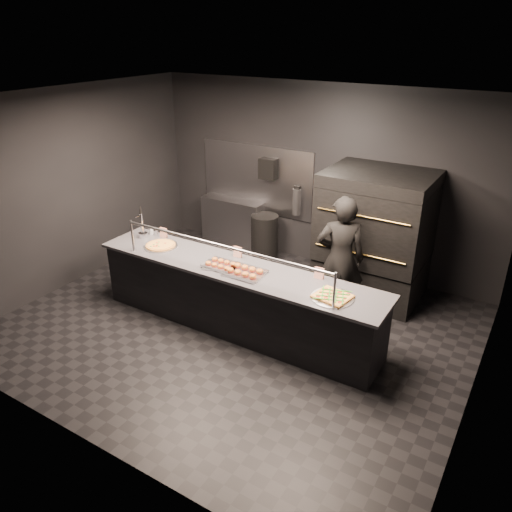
% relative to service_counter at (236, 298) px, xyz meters
% --- Properties ---
extents(room, '(6.04, 6.00, 3.00)m').
position_rel_service_counter_xyz_m(room, '(-0.02, 0.05, 1.03)').
color(room, black).
rests_on(room, ground).
extents(service_counter, '(4.10, 0.78, 1.37)m').
position_rel_service_counter_xyz_m(service_counter, '(0.00, 0.00, 0.00)').
color(service_counter, black).
rests_on(service_counter, ground).
extents(pizza_oven, '(1.50, 1.23, 1.91)m').
position_rel_service_counter_xyz_m(pizza_oven, '(1.20, 1.90, 0.50)').
color(pizza_oven, black).
rests_on(pizza_oven, ground).
extents(prep_shelf, '(1.20, 0.35, 0.90)m').
position_rel_service_counter_xyz_m(prep_shelf, '(-1.60, 2.32, -0.01)').
color(prep_shelf, '#99999E').
rests_on(prep_shelf, ground).
extents(towel_dispenser, '(0.30, 0.20, 0.35)m').
position_rel_service_counter_xyz_m(towel_dispenser, '(-0.90, 2.39, 1.09)').
color(towel_dispenser, black).
rests_on(towel_dispenser, room).
extents(fire_extinguisher, '(0.14, 0.14, 0.51)m').
position_rel_service_counter_xyz_m(fire_extinguisher, '(-0.35, 2.40, 0.60)').
color(fire_extinguisher, '#B2B2B7').
rests_on(fire_extinguisher, room).
extents(beer_tap, '(0.13, 0.19, 0.51)m').
position_rel_service_counter_xyz_m(beer_tap, '(-1.71, 0.11, 0.60)').
color(beer_tap, silver).
rests_on(beer_tap, service_counter).
extents(round_pizza, '(0.48, 0.48, 0.03)m').
position_rel_service_counter_xyz_m(round_pizza, '(-1.28, 0.00, 0.47)').
color(round_pizza, silver).
rests_on(round_pizza, service_counter).
extents(slider_tray_a, '(0.50, 0.43, 0.07)m').
position_rel_service_counter_xyz_m(slider_tray_a, '(-0.18, -0.08, 0.48)').
color(slider_tray_a, silver).
rests_on(slider_tray_a, service_counter).
extents(slider_tray_b, '(0.52, 0.40, 0.08)m').
position_rel_service_counter_xyz_m(slider_tray_b, '(0.21, -0.10, 0.49)').
color(slider_tray_b, silver).
rests_on(slider_tray_b, service_counter).
extents(square_pizza, '(0.50, 0.50, 0.05)m').
position_rel_service_counter_xyz_m(square_pizza, '(1.40, -0.08, 0.47)').
color(square_pizza, silver).
rests_on(square_pizza, service_counter).
extents(condiment_jar, '(0.16, 0.06, 0.10)m').
position_rel_service_counter_xyz_m(condiment_jar, '(-1.67, 0.28, 0.50)').
color(condiment_jar, silver).
rests_on(condiment_jar, service_counter).
extents(tent_cards, '(2.64, 0.04, 0.15)m').
position_rel_service_counter_xyz_m(tent_cards, '(-0.18, 0.28, 0.53)').
color(tent_cards, white).
rests_on(tent_cards, service_counter).
extents(trash_bin, '(0.47, 0.47, 0.79)m').
position_rel_service_counter_xyz_m(trash_bin, '(-0.83, 2.15, -0.07)').
color(trash_bin, black).
rests_on(trash_bin, ground).
extents(worker, '(0.78, 0.67, 1.80)m').
position_rel_service_counter_xyz_m(worker, '(1.05, 0.98, 0.43)').
color(worker, black).
rests_on(worker, ground).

